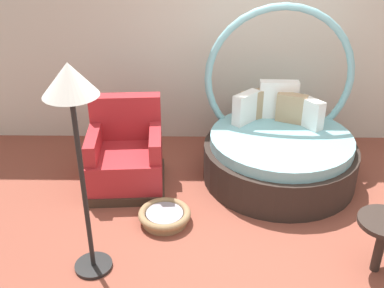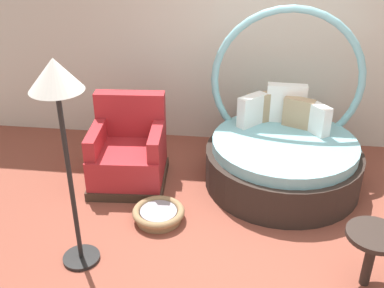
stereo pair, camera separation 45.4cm
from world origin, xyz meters
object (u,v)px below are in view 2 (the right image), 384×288
at_px(pet_basket, 159,214).
at_px(side_table, 373,242).
at_px(red_armchair, 129,154).
at_px(floor_lamp, 58,97).
at_px(round_daybed, 283,150).

distance_m(pet_basket, side_table, 1.96).
distance_m(red_armchair, floor_lamp, 1.78).
height_order(pet_basket, floor_lamp, floor_lamp).
relative_size(red_armchair, pet_basket, 1.84).
height_order(round_daybed, pet_basket, round_daybed).
bearing_deg(pet_basket, red_armchair, 123.32).
bearing_deg(red_armchair, floor_lamp, -95.20).
xyz_separation_m(round_daybed, pet_basket, (-1.21, -0.90, -0.30)).
bearing_deg(floor_lamp, round_daybed, 40.57).
distance_m(round_daybed, side_table, 1.64).
bearing_deg(side_table, pet_basket, 161.13).
distance_m(round_daybed, red_armchair, 1.68).
height_order(side_table, floor_lamp, floor_lamp).
xyz_separation_m(side_table, floor_lamp, (-2.39, -0.01, 1.11)).
bearing_deg(floor_lamp, red_armchair, 84.80).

